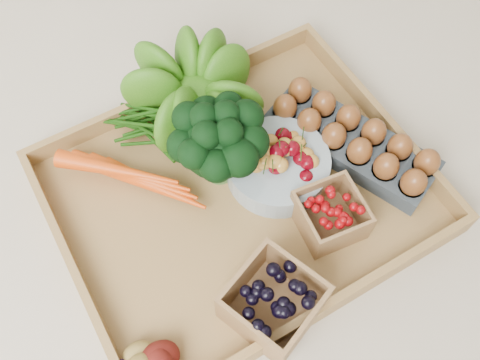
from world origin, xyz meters
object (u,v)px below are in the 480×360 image
broccoli (218,155)px  egg_carton (351,144)px  tray (240,196)px  cherry_bowl (278,166)px

broccoli → egg_carton: size_ratio=0.52×
broccoli → tray: bearing=-79.3°
tray → egg_carton: (0.20, -0.02, 0.02)m
cherry_bowl → egg_carton: cherry_bowl is taller
tray → broccoli: (-0.01, 0.05, 0.06)m
tray → broccoli: 0.08m
egg_carton → tray: bearing=151.5°
broccoli → egg_carton: 0.22m
tray → egg_carton: bearing=-5.3°
cherry_bowl → egg_carton: (0.13, -0.02, -0.01)m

